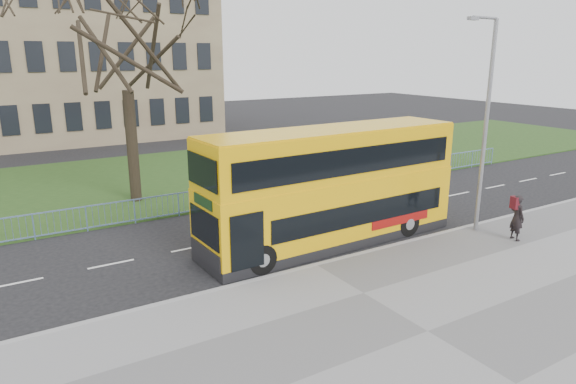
# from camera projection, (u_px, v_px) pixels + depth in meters

# --- Properties ---
(ground) EXTENTS (120.00, 120.00, 0.00)m
(ground) POSITION_uv_depth(u_px,v_px,m) (292.00, 253.00, 19.11)
(ground) COLOR black
(ground) RESTS_ON ground
(pavement) EXTENTS (80.00, 10.50, 0.12)m
(pavement) POSITION_uv_depth(u_px,v_px,m) (427.00, 333.00, 13.54)
(pavement) COLOR slate
(pavement) RESTS_ON ground
(kerb) EXTENTS (80.00, 0.20, 0.14)m
(kerb) POSITION_uv_depth(u_px,v_px,m) (316.00, 266.00, 17.82)
(kerb) COLOR gray
(kerb) RESTS_ON ground
(grass_verge) EXTENTS (80.00, 15.40, 0.08)m
(grass_verge) POSITION_uv_depth(u_px,v_px,m) (167.00, 177.00, 30.87)
(grass_verge) COLOR #203D16
(grass_verge) RESTS_ON ground
(guard_railing) EXTENTS (40.00, 0.12, 1.10)m
(guard_railing) POSITION_uv_depth(u_px,v_px,m) (219.00, 198.00, 24.40)
(guard_railing) COLOR #6B8DBF
(guard_railing) RESTS_ON ground
(bare_tree) EXTENTS (9.07, 9.07, 12.96)m
(bare_tree) POSITION_uv_depth(u_px,v_px,m) (126.00, 68.00, 24.12)
(bare_tree) COLOR black
(bare_tree) RESTS_ON grass_verge
(civic_building) EXTENTS (30.00, 15.00, 14.00)m
(civic_building) POSITION_uv_depth(u_px,v_px,m) (25.00, 56.00, 43.56)
(civic_building) COLOR #77614B
(civic_building) RESTS_ON ground
(yellow_bus) EXTENTS (10.68, 2.81, 4.45)m
(yellow_bus) POSITION_uv_depth(u_px,v_px,m) (332.00, 184.00, 19.64)
(yellow_bus) COLOR #F1B20A
(yellow_bus) RESTS_ON ground
(pedestrian) EXTENTS (0.57, 0.74, 1.81)m
(pedestrian) POSITION_uv_depth(u_px,v_px,m) (517.00, 218.00, 19.97)
(pedestrian) COLOR black
(pedestrian) RESTS_ON pavement
(street_lamp) EXTENTS (1.78, 0.31, 8.41)m
(street_lamp) POSITION_uv_depth(u_px,v_px,m) (485.00, 119.00, 20.09)
(street_lamp) COLOR gray
(street_lamp) RESTS_ON pavement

